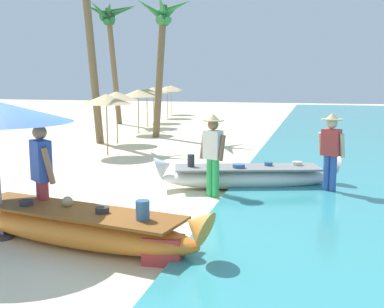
# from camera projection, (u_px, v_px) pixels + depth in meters

# --- Properties ---
(ground_plane) EXTENTS (80.00, 80.00, 0.00)m
(ground_plane) POSITION_uv_depth(u_px,v_px,m) (69.00, 225.00, 7.90)
(ground_plane) COLOR beige
(boat_orange_foreground) EXTENTS (4.36, 1.51, 0.84)m
(boat_orange_foreground) POSITION_uv_depth(u_px,v_px,m) (74.00, 225.00, 6.89)
(boat_orange_foreground) COLOR orange
(boat_orange_foreground) RESTS_ON ground
(boat_white_midground) EXTENTS (4.03, 1.85, 0.80)m
(boat_white_midground) POSITION_uv_depth(u_px,v_px,m) (247.00, 176.00, 10.43)
(boat_white_midground) COLOR white
(boat_white_midground) RESTS_ON ground
(person_vendor_hatted) EXTENTS (0.58, 0.44, 1.69)m
(person_vendor_hatted) POSITION_uv_depth(u_px,v_px,m) (213.00, 150.00, 9.60)
(person_vendor_hatted) COLOR green
(person_vendor_hatted) RESTS_ON ground
(person_tourist_customer) EXTENTS (0.57, 0.49, 1.69)m
(person_tourist_customer) POSITION_uv_depth(u_px,v_px,m) (42.00, 173.00, 7.40)
(person_tourist_customer) COLOR #B2383D
(person_tourist_customer) RESTS_ON ground
(person_vendor_assistant) EXTENTS (0.58, 0.44, 1.70)m
(person_vendor_assistant) POSITION_uv_depth(u_px,v_px,m) (331.00, 148.00, 9.73)
(person_vendor_assistant) COLOR #3D5BA8
(person_vendor_assistant) RESTS_ON ground
(parasol_row_0) EXTENTS (1.60, 1.60, 1.91)m
(parasol_row_0) POSITION_uv_depth(u_px,v_px,m) (106.00, 99.00, 14.77)
(parasol_row_0) COLOR #8E6B47
(parasol_row_0) RESTS_ON ground
(parasol_row_1) EXTENTS (1.60, 1.60, 1.91)m
(parasol_row_1) POSITION_uv_depth(u_px,v_px,m) (116.00, 96.00, 17.42)
(parasol_row_1) COLOR #8E6B47
(parasol_row_1) RESTS_ON ground
(parasol_row_2) EXTENTS (1.60, 1.60, 1.91)m
(parasol_row_2) POSITION_uv_depth(u_px,v_px,m) (138.00, 93.00, 20.42)
(parasol_row_2) COLOR #8E6B47
(parasol_row_2) RESTS_ON ground
(parasol_row_3) EXTENTS (1.60, 1.60, 1.91)m
(parasol_row_3) POSITION_uv_depth(u_px,v_px,m) (147.00, 91.00, 23.24)
(parasol_row_3) COLOR #8E6B47
(parasol_row_3) RESTS_ON ground
(parasol_row_4) EXTENTS (1.60, 1.60, 1.91)m
(parasol_row_4) POSITION_uv_depth(u_px,v_px,m) (153.00, 90.00, 25.70)
(parasol_row_4) COLOR #8E6B47
(parasol_row_4) RESTS_ON ground
(parasol_row_5) EXTENTS (1.60, 1.60, 1.91)m
(parasol_row_5) POSITION_uv_depth(u_px,v_px,m) (167.00, 89.00, 28.65)
(parasol_row_5) COLOR #8E6B47
(parasol_row_5) RESTS_ON ground
(parasol_row_6) EXTENTS (1.60, 1.60, 1.91)m
(parasol_row_6) POSITION_uv_depth(u_px,v_px,m) (171.00, 88.00, 31.50)
(parasol_row_6) COLOR #8E6B47
(parasol_row_6) RESTS_ON ground
(palm_tree_leaning_seaward) EXTENTS (2.28, 2.84, 5.54)m
(palm_tree_leaning_seaward) POSITION_uv_depth(u_px,v_px,m) (162.00, 28.00, 18.75)
(palm_tree_leaning_seaward) COLOR brown
(palm_tree_leaning_seaward) RESTS_ON ground
(palm_tree_mid_cluster) EXTENTS (2.95, 2.83, 6.27)m
(palm_tree_mid_cluster) POSITION_uv_depth(u_px,v_px,m) (110.00, 24.00, 24.53)
(palm_tree_mid_cluster) COLOR brown
(palm_tree_mid_cluster) RESTS_ON ground
(cooler_box) EXTENTS (0.52, 0.32, 0.37)m
(cooler_box) POSITION_uv_depth(u_px,v_px,m) (163.00, 250.00, 6.22)
(cooler_box) COLOR #C63838
(cooler_box) RESTS_ON ground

